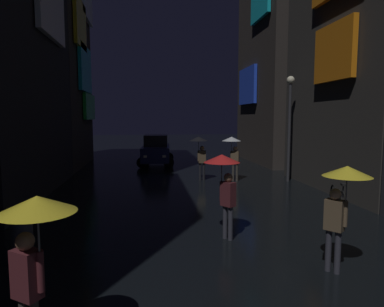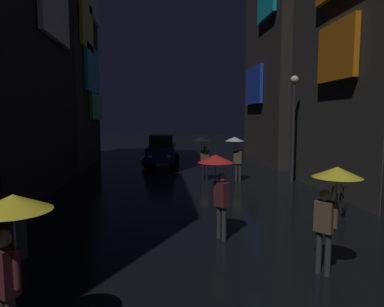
{
  "view_description": "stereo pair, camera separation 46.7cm",
  "coord_description": "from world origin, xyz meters",
  "px_view_note": "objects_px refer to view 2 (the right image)",
  "views": [
    {
      "loc": [
        -1.69,
        -0.56,
        3.03
      ],
      "look_at": [
        0.0,
        11.82,
        1.71
      ],
      "focal_mm": 32.0,
      "sensor_mm": 36.0,
      "label": 1
    },
    {
      "loc": [
        -1.22,
        -0.62,
        3.03
      ],
      "look_at": [
        0.0,
        11.82,
        1.71
      ],
      "focal_mm": 32.0,
      "sensor_mm": 36.0,
      "label": 2
    }
  ],
  "objects_px": {
    "pedestrian_far_right_clear": "(236,146)",
    "trash_bin": "(16,237)",
    "pedestrian_foreground_left_black": "(203,146)",
    "pedestrian_midstreet_left_yellow": "(333,190)",
    "pedestrian_midstreet_centre_yellow": "(10,231)",
    "bicycle_parked_at_storefront": "(338,199)",
    "streetlamp_right_far": "(293,115)",
    "car_distant": "(162,150)",
    "pedestrian_near_crossing_red": "(218,173)"
  },
  "relations": [
    {
      "from": "pedestrian_far_right_clear",
      "to": "car_distant",
      "type": "distance_m",
      "value": 7.14
    },
    {
      "from": "pedestrian_near_crossing_red",
      "to": "bicycle_parked_at_storefront",
      "type": "distance_m",
      "value": 5.06
    },
    {
      "from": "pedestrian_midstreet_left_yellow",
      "to": "bicycle_parked_at_storefront",
      "type": "xyz_separation_m",
      "value": [
        2.58,
        4.4,
        -1.28
      ]
    },
    {
      "from": "bicycle_parked_at_storefront",
      "to": "pedestrian_foreground_left_black",
      "type": "bearing_deg",
      "value": 123.04
    },
    {
      "from": "pedestrian_far_right_clear",
      "to": "pedestrian_midstreet_left_yellow",
      "type": "xyz_separation_m",
      "value": [
        -0.38,
        -9.77,
        0.0
      ]
    },
    {
      "from": "pedestrian_midstreet_left_yellow",
      "to": "bicycle_parked_at_storefront",
      "type": "bearing_deg",
      "value": 59.62
    },
    {
      "from": "pedestrian_near_crossing_red",
      "to": "pedestrian_midstreet_centre_yellow",
      "type": "relative_size",
      "value": 1.0
    },
    {
      "from": "pedestrian_far_right_clear",
      "to": "car_distant",
      "type": "bearing_deg",
      "value": 118.84
    },
    {
      "from": "pedestrian_foreground_left_black",
      "to": "pedestrian_midstreet_left_yellow",
      "type": "xyz_separation_m",
      "value": [
        1.14,
        -10.13,
        0.0
      ]
    },
    {
      "from": "pedestrian_foreground_left_black",
      "to": "streetlamp_right_far",
      "type": "height_order",
      "value": "streetlamp_right_far"
    },
    {
      "from": "pedestrian_midstreet_left_yellow",
      "to": "car_distant",
      "type": "height_order",
      "value": "pedestrian_midstreet_left_yellow"
    },
    {
      "from": "pedestrian_far_right_clear",
      "to": "bicycle_parked_at_storefront",
      "type": "height_order",
      "value": "pedestrian_far_right_clear"
    },
    {
      "from": "pedestrian_midstreet_left_yellow",
      "to": "car_distant",
      "type": "xyz_separation_m",
      "value": [
        -3.04,
        15.98,
        -0.74
      ]
    },
    {
      "from": "bicycle_parked_at_storefront",
      "to": "car_distant",
      "type": "relative_size",
      "value": 0.42
    },
    {
      "from": "pedestrian_midstreet_centre_yellow",
      "to": "streetlamp_right_far",
      "type": "xyz_separation_m",
      "value": [
        8.01,
        11.16,
        1.46
      ]
    },
    {
      "from": "pedestrian_foreground_left_black",
      "to": "trash_bin",
      "type": "distance_m",
      "value": 10.17
    },
    {
      "from": "pedestrian_far_right_clear",
      "to": "pedestrian_near_crossing_red",
      "type": "bearing_deg",
      "value": -106.12
    },
    {
      "from": "pedestrian_midstreet_centre_yellow",
      "to": "car_distant",
      "type": "relative_size",
      "value": 0.5
    },
    {
      "from": "car_distant",
      "to": "streetlamp_right_far",
      "type": "bearing_deg",
      "value": -47.75
    },
    {
      "from": "pedestrian_near_crossing_red",
      "to": "bicycle_parked_at_storefront",
      "type": "xyz_separation_m",
      "value": [
        4.38,
        2.18,
        -1.28
      ]
    },
    {
      "from": "pedestrian_midstreet_left_yellow",
      "to": "trash_bin",
      "type": "xyz_separation_m",
      "value": [
        -6.32,
        1.45,
        -1.2
      ]
    },
    {
      "from": "pedestrian_foreground_left_black",
      "to": "bicycle_parked_at_storefront",
      "type": "bearing_deg",
      "value": -56.96
    },
    {
      "from": "pedestrian_foreground_left_black",
      "to": "pedestrian_midstreet_left_yellow",
      "type": "distance_m",
      "value": 10.19
    },
    {
      "from": "pedestrian_far_right_clear",
      "to": "streetlamp_right_far",
      "type": "bearing_deg",
      "value": -9.08
    },
    {
      "from": "bicycle_parked_at_storefront",
      "to": "pedestrian_far_right_clear",
      "type": "bearing_deg",
      "value": 112.27
    },
    {
      "from": "pedestrian_midstreet_centre_yellow",
      "to": "trash_bin",
      "type": "bearing_deg",
      "value": 111.59
    },
    {
      "from": "pedestrian_far_right_clear",
      "to": "trash_bin",
      "type": "distance_m",
      "value": 10.74
    },
    {
      "from": "pedestrian_midstreet_left_yellow",
      "to": "pedestrian_near_crossing_red",
      "type": "bearing_deg",
      "value": 129.09
    },
    {
      "from": "car_distant",
      "to": "pedestrian_midstreet_left_yellow",
      "type": "bearing_deg",
      "value": -79.23
    },
    {
      "from": "pedestrian_foreground_left_black",
      "to": "streetlamp_right_far",
      "type": "xyz_separation_m",
      "value": [
        4.13,
        -0.78,
        1.46
      ]
    },
    {
      "from": "pedestrian_far_right_clear",
      "to": "trash_bin",
      "type": "xyz_separation_m",
      "value": [
        -6.7,
        -8.31,
        -1.2
      ]
    },
    {
      "from": "pedestrian_far_right_clear",
      "to": "pedestrian_midstreet_centre_yellow",
      "type": "distance_m",
      "value": 12.78
    },
    {
      "from": "pedestrian_midstreet_centre_yellow",
      "to": "pedestrian_foreground_left_black",
      "type": "bearing_deg",
      "value": 71.99
    },
    {
      "from": "car_distant",
      "to": "trash_bin",
      "type": "bearing_deg",
      "value": -102.7
    },
    {
      "from": "pedestrian_near_crossing_red",
      "to": "pedestrian_midstreet_centre_yellow",
      "type": "distance_m",
      "value": 5.16
    },
    {
      "from": "pedestrian_midstreet_left_yellow",
      "to": "pedestrian_foreground_left_black",
      "type": "bearing_deg",
      "value": 96.45
    },
    {
      "from": "pedestrian_far_right_clear",
      "to": "trash_bin",
      "type": "relative_size",
      "value": 2.28
    },
    {
      "from": "pedestrian_far_right_clear",
      "to": "bicycle_parked_at_storefront",
      "type": "bearing_deg",
      "value": -67.73
    },
    {
      "from": "pedestrian_midstreet_left_yellow",
      "to": "bicycle_parked_at_storefront",
      "type": "distance_m",
      "value": 5.26
    },
    {
      "from": "pedestrian_midstreet_centre_yellow",
      "to": "bicycle_parked_at_storefront",
      "type": "relative_size",
      "value": 1.2
    },
    {
      "from": "pedestrian_foreground_left_black",
      "to": "streetlamp_right_far",
      "type": "bearing_deg",
      "value": -10.64
    },
    {
      "from": "streetlamp_right_far",
      "to": "pedestrian_near_crossing_red",
      "type": "bearing_deg",
      "value": -123.85
    },
    {
      "from": "bicycle_parked_at_storefront",
      "to": "car_distant",
      "type": "height_order",
      "value": "car_distant"
    },
    {
      "from": "pedestrian_far_right_clear",
      "to": "pedestrian_midstreet_centre_yellow",
      "type": "bearing_deg",
      "value": -115.03
    },
    {
      "from": "pedestrian_far_right_clear",
      "to": "bicycle_parked_at_storefront",
      "type": "xyz_separation_m",
      "value": [
        2.2,
        -5.36,
        -1.28
      ]
    },
    {
      "from": "pedestrian_foreground_left_black",
      "to": "pedestrian_midstreet_centre_yellow",
      "type": "bearing_deg",
      "value": -108.01
    },
    {
      "from": "pedestrian_far_right_clear",
      "to": "streetlamp_right_far",
      "type": "relative_size",
      "value": 0.43
    },
    {
      "from": "pedestrian_near_crossing_red",
      "to": "car_distant",
      "type": "relative_size",
      "value": 0.5
    },
    {
      "from": "pedestrian_far_right_clear",
      "to": "pedestrian_midstreet_centre_yellow",
      "type": "xyz_separation_m",
      "value": [
        -5.41,
        -11.58,
        0.0
      ]
    },
    {
      "from": "pedestrian_midstreet_centre_yellow",
      "to": "pedestrian_far_right_clear",
      "type": "bearing_deg",
      "value": 64.97
    }
  ]
}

